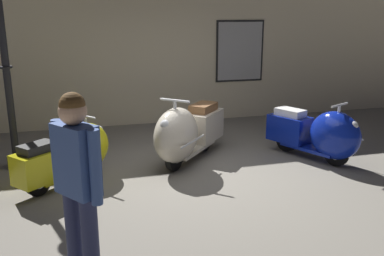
{
  "coord_description": "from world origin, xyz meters",
  "views": [
    {
      "loc": [
        -1.73,
        -5.84,
        2.4
      ],
      "look_at": [
        0.0,
        0.54,
        0.59
      ],
      "focal_mm": 39.69,
      "sensor_mm": 36.0,
      "label": 1
    }
  ],
  "objects_px": {
    "scooter_2": "(320,134)",
    "lamppost": "(6,63)",
    "visitor_0": "(78,178)",
    "scooter_1": "(185,133)",
    "scooter_0": "(73,153)"
  },
  "relations": [
    {
      "from": "scooter_0",
      "to": "visitor_0",
      "type": "distance_m",
      "value": 2.59
    },
    {
      "from": "visitor_0",
      "to": "scooter_0",
      "type": "bearing_deg",
      "value": 56.32
    },
    {
      "from": "scooter_2",
      "to": "lamppost",
      "type": "bearing_deg",
      "value": -127.59
    },
    {
      "from": "lamppost",
      "to": "scooter_0",
      "type": "bearing_deg",
      "value": -44.16
    },
    {
      "from": "lamppost",
      "to": "visitor_0",
      "type": "bearing_deg",
      "value": -73.95
    },
    {
      "from": "scooter_1",
      "to": "visitor_0",
      "type": "relative_size",
      "value": 0.97
    },
    {
      "from": "scooter_0",
      "to": "scooter_1",
      "type": "height_order",
      "value": "scooter_1"
    },
    {
      "from": "visitor_0",
      "to": "scooter_1",
      "type": "bearing_deg",
      "value": 23.82
    },
    {
      "from": "scooter_1",
      "to": "visitor_0",
      "type": "distance_m",
      "value": 3.34
    },
    {
      "from": "scooter_2",
      "to": "lamppost",
      "type": "distance_m",
      "value": 5.07
    },
    {
      "from": "scooter_0",
      "to": "scooter_2",
      "type": "height_order",
      "value": "scooter_2"
    },
    {
      "from": "scooter_1",
      "to": "lamppost",
      "type": "xyz_separation_m",
      "value": [
        -2.65,
        0.54,
        1.14
      ]
    },
    {
      "from": "scooter_2",
      "to": "lamppost",
      "type": "xyz_separation_m",
      "value": [
        -4.82,
        1.01,
        1.19
      ]
    },
    {
      "from": "scooter_1",
      "to": "lamppost",
      "type": "bearing_deg",
      "value": -59.51
    },
    {
      "from": "scooter_0",
      "to": "visitor_0",
      "type": "xyz_separation_m",
      "value": [
        0.09,
        -2.52,
        0.6
      ]
    }
  ]
}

